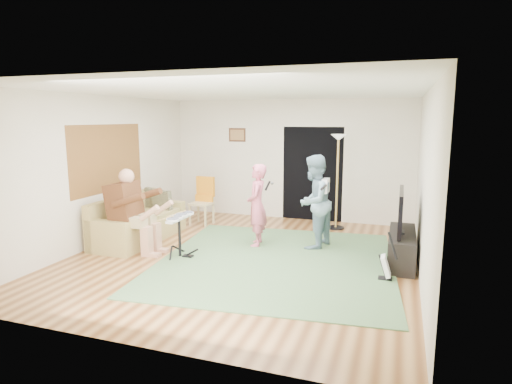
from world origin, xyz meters
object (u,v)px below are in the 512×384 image
(torchiere_lamp, at_px, (338,165))
(tv_cabinet, at_px, (402,248))
(guitar_spare, at_px, (386,266))
(dining_chair, at_px, (202,208))
(singer, at_px, (257,205))
(drum_kit, at_px, (180,238))
(guitarist, at_px, (314,202))
(sofa, at_px, (136,225))
(television, at_px, (401,211))

(torchiere_lamp, bearing_deg, tv_cabinet, -54.65)
(guitar_spare, relative_size, dining_chair, 0.69)
(singer, height_order, torchiere_lamp, torchiere_lamp)
(drum_kit, distance_m, tv_cabinet, 3.61)
(singer, xyz_separation_m, guitarist, (0.99, 0.21, 0.09))
(guitar_spare, bearing_deg, singer, 156.38)
(singer, bearing_deg, torchiere_lamp, 131.94)
(guitarist, xyz_separation_m, dining_chair, (-2.61, 0.90, -0.46))
(sofa, bearing_deg, guitarist, 10.30)
(drum_kit, height_order, guitarist, guitarist)
(guitarist, distance_m, television, 1.50)
(guitar_spare, bearing_deg, guitarist, 137.04)
(tv_cabinet, bearing_deg, television, 180.00)
(singer, relative_size, torchiere_lamp, 0.76)
(sofa, height_order, singer, singer)
(drum_kit, distance_m, singer, 1.51)
(guitar_spare, bearing_deg, television, 79.63)
(television, bearing_deg, drum_kit, -165.85)
(drum_kit, xyz_separation_m, singer, (1.01, 1.04, 0.42))
(guitar_spare, relative_size, television, 0.60)
(guitarist, relative_size, torchiere_lamp, 0.85)
(singer, height_order, guitarist, guitarist)
(television, bearing_deg, torchiere_lamp, 124.31)
(guitarist, bearing_deg, guitar_spare, 62.51)
(sofa, distance_m, guitar_spare, 4.63)
(drum_kit, bearing_deg, guitarist, 32.01)
(tv_cabinet, xyz_separation_m, television, (-0.05, 0.00, 0.60))
(sofa, distance_m, guitarist, 3.39)
(guitar_spare, distance_m, dining_chair, 4.45)
(television, bearing_deg, dining_chair, 162.61)
(guitarist, height_order, tv_cabinet, guitarist)
(dining_chair, bearing_deg, tv_cabinet, -14.72)
(sofa, relative_size, singer, 1.39)
(guitarist, xyz_separation_m, tv_cabinet, (1.51, -0.38, -0.58))
(singer, height_order, dining_chair, singer)
(sofa, height_order, torchiere_lamp, torchiere_lamp)
(sofa, relative_size, guitar_spare, 2.90)
(drum_kit, distance_m, guitarist, 2.41)
(dining_chair, bearing_deg, drum_kit, -71.42)
(sofa, relative_size, torchiere_lamp, 1.05)
(dining_chair, distance_m, television, 4.29)
(singer, xyz_separation_m, torchiere_lamp, (1.18, 1.68, 0.60))
(drum_kit, height_order, guitar_spare, drum_kit)
(dining_chair, distance_m, tv_cabinet, 4.31)
(guitar_spare, relative_size, torchiere_lamp, 0.36)
(drum_kit, relative_size, tv_cabinet, 0.52)
(tv_cabinet, bearing_deg, torchiere_lamp, 125.35)
(sofa, distance_m, torchiere_lamp, 4.19)
(television, bearing_deg, tv_cabinet, 0.00)
(torchiere_lamp, xyz_separation_m, tv_cabinet, (1.31, -1.85, -1.10))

